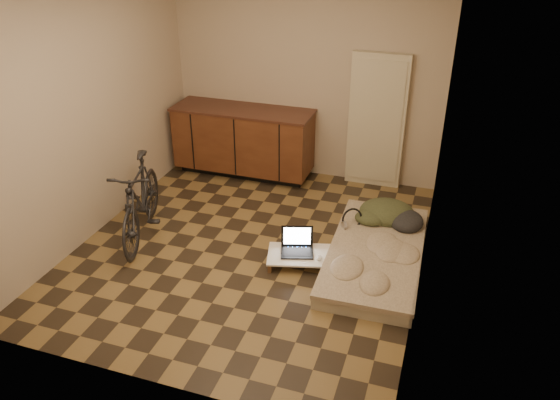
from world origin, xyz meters
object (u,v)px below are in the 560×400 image
(lap_desk, at_px, (300,255))
(futon, at_px, (376,254))
(laptop, at_px, (297,246))
(bicycle, at_px, (140,196))

(lap_desk, bearing_deg, futon, 6.42)
(lap_desk, height_order, laptop, laptop)
(bicycle, xyz_separation_m, futon, (2.50, 0.30, -0.41))
(futon, bearing_deg, bicycle, -174.72)
(bicycle, xyz_separation_m, laptop, (1.73, 0.07, -0.33))
(futon, height_order, laptop, laptop)
(futon, bearing_deg, lap_desk, -160.47)
(lap_desk, xyz_separation_m, laptop, (-0.05, 0.05, 0.06))
(futon, distance_m, lap_desk, 0.77)
(bicycle, distance_m, futon, 2.55)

